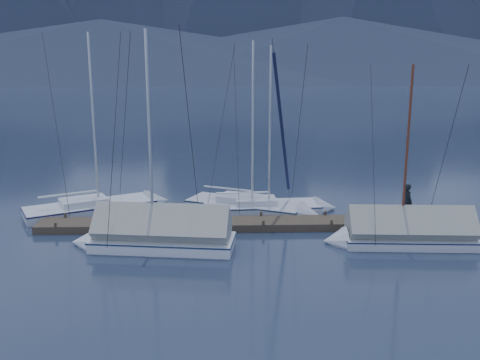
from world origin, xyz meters
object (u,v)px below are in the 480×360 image
(sailboat_open_right, at_px, (278,208))
(sailboat_covered_near, at_px, (398,235))
(sailboat_covered_far, at_px, (150,237))
(sailboat_open_mid, at_px, (261,209))
(person, at_px, (407,202))
(sailboat_open_left, at_px, (109,207))

(sailboat_open_right, distance_m, sailboat_covered_near, 6.64)
(sailboat_covered_far, bearing_deg, sailboat_open_mid, 45.79)
(sailboat_covered_near, xyz_separation_m, person, (1.14, 2.25, 0.78))
(sailboat_open_mid, xyz_separation_m, sailboat_covered_far, (-4.82, -4.96, 0.29))
(sailboat_open_mid, relative_size, person, 5.48)
(sailboat_open_right, bearing_deg, person, -26.61)
(sailboat_open_mid, bearing_deg, sailboat_open_left, 175.56)
(sailboat_open_left, xyz_separation_m, sailboat_open_right, (8.54, -0.50, -0.01))
(sailboat_open_right, relative_size, sailboat_covered_near, 1.11)
(sailboat_open_mid, bearing_deg, sailboat_open_right, 6.63)
(sailboat_covered_near, height_order, person, sailboat_covered_near)
(sailboat_open_left, relative_size, sailboat_covered_far, 1.03)
(sailboat_open_right, height_order, person, sailboat_open_right)
(sailboat_open_mid, bearing_deg, person, -22.68)
(sailboat_covered_far, bearing_deg, sailboat_open_right, 41.69)
(sailboat_open_left, bearing_deg, person, -13.04)
(sailboat_open_mid, height_order, person, sailboat_open_mid)
(person, bearing_deg, sailboat_covered_near, 142.51)
(sailboat_covered_near, bearing_deg, sailboat_open_right, 131.04)
(sailboat_covered_far, xyz_separation_m, person, (11.18, 2.30, 0.72))
(sailboat_covered_far, relative_size, person, 5.59)
(sailboat_covered_far, bearing_deg, sailboat_open_left, 117.25)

